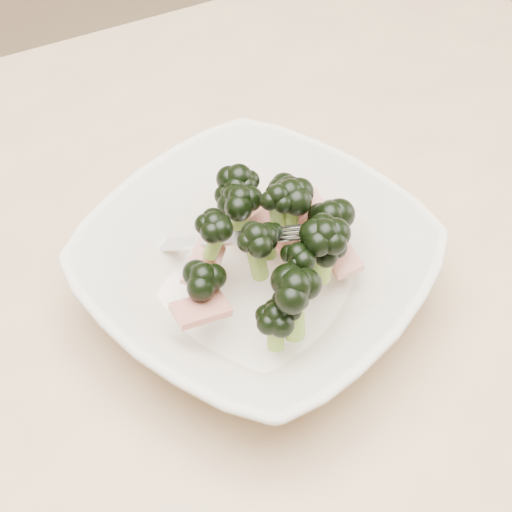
# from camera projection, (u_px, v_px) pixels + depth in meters

# --- Properties ---
(dining_table) EXTENTS (1.20, 0.80, 0.75)m
(dining_table) POSITION_uv_depth(u_px,v_px,m) (151.00, 352.00, 0.70)
(dining_table) COLOR tan
(dining_table) RESTS_ON ground
(broccoli_dish) EXTENTS (0.36, 0.36, 0.12)m
(broccoli_dish) POSITION_uv_depth(u_px,v_px,m) (259.00, 264.00, 0.59)
(broccoli_dish) COLOR beige
(broccoli_dish) RESTS_ON dining_table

